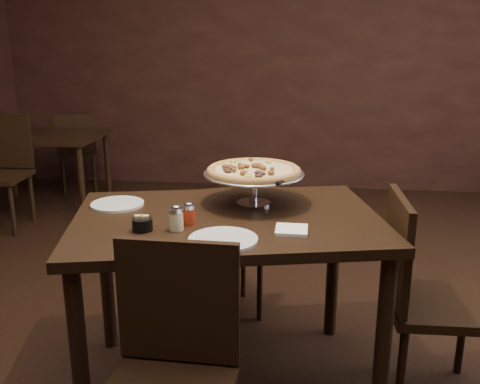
# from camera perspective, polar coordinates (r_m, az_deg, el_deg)

# --- Properties ---
(room) EXTENTS (6.04, 7.04, 2.84)m
(room) POSITION_cam_1_polar(r_m,az_deg,el_deg) (2.29, 1.59, 11.67)
(room) COLOR black
(room) RESTS_ON ground
(dining_table) EXTENTS (1.49, 1.16, 0.83)m
(dining_table) POSITION_cam_1_polar(r_m,az_deg,el_deg) (2.37, -1.35, -5.10)
(dining_table) COLOR black
(dining_table) RESTS_ON ground
(background_table) EXTENTS (1.14, 0.76, 0.71)m
(background_table) POSITION_cam_1_polar(r_m,az_deg,el_deg) (5.40, -20.44, 4.81)
(background_table) COLOR black
(background_table) RESTS_ON ground
(pizza_stand) EXTENTS (0.47, 0.47, 0.19)m
(pizza_stand) POSITION_cam_1_polar(r_m,az_deg,el_deg) (2.46, 1.47, 2.23)
(pizza_stand) COLOR silver
(pizza_stand) RESTS_ON dining_table
(parmesan_shaker) EXTENTS (0.06, 0.06, 0.11)m
(parmesan_shaker) POSITION_cam_1_polar(r_m,az_deg,el_deg) (2.17, -6.82, -2.78)
(parmesan_shaker) COLOR beige
(parmesan_shaker) RESTS_ON dining_table
(pepper_flake_shaker) EXTENTS (0.05, 0.05, 0.10)m
(pepper_flake_shaker) POSITION_cam_1_polar(r_m,az_deg,el_deg) (2.23, -5.44, -2.33)
(pepper_flake_shaker) COLOR maroon
(pepper_flake_shaker) RESTS_ON dining_table
(packet_caddy) EXTENTS (0.08, 0.08, 0.06)m
(packet_caddy) POSITION_cam_1_polar(r_m,az_deg,el_deg) (2.19, -10.38, -3.38)
(packet_caddy) COLOR black
(packet_caddy) RESTS_ON dining_table
(napkin_stack) EXTENTS (0.13, 0.13, 0.01)m
(napkin_stack) POSITION_cam_1_polar(r_m,az_deg,el_deg) (2.16, 5.52, -4.05)
(napkin_stack) COLOR white
(napkin_stack) RESTS_ON dining_table
(plate_left) EXTENTS (0.24, 0.24, 0.01)m
(plate_left) POSITION_cam_1_polar(r_m,az_deg,el_deg) (2.55, -12.94, -1.27)
(plate_left) COLOR silver
(plate_left) RESTS_ON dining_table
(plate_near) EXTENTS (0.27, 0.27, 0.01)m
(plate_near) POSITION_cam_1_polar(r_m,az_deg,el_deg) (2.05, -1.81, -5.10)
(plate_near) COLOR silver
(plate_near) RESTS_ON dining_table
(serving_spatula) EXTENTS (0.14, 0.14, 0.02)m
(serving_spatula) POSITION_cam_1_polar(r_m,az_deg,el_deg) (2.31, 4.60, 1.09)
(serving_spatula) COLOR silver
(serving_spatula) RESTS_ON pizza_stand
(chair_far) EXTENTS (0.51, 0.51, 0.82)m
(chair_far) POSITION_cam_1_polar(r_m,az_deg,el_deg) (3.05, -1.16, -5.71)
(chair_far) COLOR black
(chair_far) RESTS_ON ground
(chair_near) EXTENTS (0.44, 0.44, 0.93)m
(chair_near) POSITION_cam_1_polar(r_m,az_deg,el_deg) (1.90, -7.42, -18.37)
(chair_near) COLOR black
(chair_near) RESTS_ON ground
(chair_side) EXTENTS (0.45, 0.45, 0.94)m
(chair_side) POSITION_cam_1_polar(r_m,az_deg,el_deg) (2.51, 18.91, -9.98)
(chair_side) COLOR black
(chair_side) RESTS_ON ground
(bg_chair_far) EXTENTS (0.51, 0.51, 0.84)m
(bg_chair_far) POSITION_cam_1_polar(r_m,az_deg,el_deg) (5.92, -17.00, 4.44)
(bg_chair_far) COLOR black
(bg_chair_far) RESTS_ON ground
(bg_chair_near) EXTENTS (0.48, 0.48, 0.96)m
(bg_chair_near) POSITION_cam_1_polar(r_m,az_deg,el_deg) (4.99, -24.06, 2.46)
(bg_chair_near) COLOR black
(bg_chair_near) RESTS_ON ground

